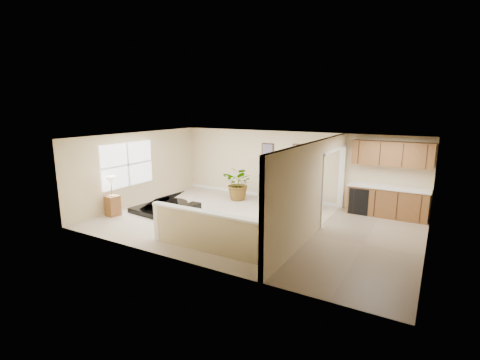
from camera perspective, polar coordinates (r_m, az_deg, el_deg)
The scene contains 20 objects.
floor at distance 10.26m, azimuth 1.96°, elevation -7.15°, with size 9.00×9.00×0.00m, color beige.
back_wall at distance 12.60m, azimuth 8.47°, elevation 2.21°, with size 9.00×0.04×2.50m, color beige.
front_wall at distance 7.49m, azimuth -8.93°, elevation -4.54°, with size 9.00×0.04×2.50m, color beige.
left_wall at distance 12.64m, azimuth -16.29°, elevation 1.88°, with size 0.04×6.00×2.50m, color beige.
right_wall at distance 8.81m, azimuth 28.83°, elevation -3.40°, with size 0.04×6.00×2.50m, color beige.
ceiling at distance 9.73m, azimuth 2.07°, elevation 6.90°, with size 9.00×6.00×0.04m, color white.
kitchen_vinyl at distance 9.29m, azimuth 19.61°, elevation -9.92°, with size 2.70×6.00×0.01m, color gray.
interior_partition at distance 9.47m, azimuth 12.39°, elevation -1.37°, with size 0.18×5.99×2.50m.
pony_half_wall at distance 8.20m, azimuth -5.25°, elevation -8.34°, with size 3.42×0.22×1.00m.
left_window at distance 12.26m, azimuth -17.98°, elevation 2.43°, with size 0.05×2.15×1.45m, color white.
wall_art_left at distance 12.87m, azimuth 4.56°, elevation 4.76°, with size 0.48×0.04×0.58m.
wall_mirror at distance 12.38m, azimuth 9.79°, elevation 4.57°, with size 0.55×0.04×0.55m.
kitchen_cabinets at distance 11.63m, azimuth 22.65°, elevation -1.32°, with size 2.36×0.65×2.33m.
piano at distance 11.61m, azimuth -12.97°, elevation -2.08°, with size 1.88×1.94×1.43m.
piano_bench at distance 10.72m, azimuth -8.12°, elevation -5.15°, with size 0.34×0.68×0.45m, color black.
loveseat at distance 12.49m, azimuth 8.03°, elevation -2.09°, with size 1.72×1.11×0.92m.
accent_table at distance 12.62m, azimuth 4.53°, elevation -1.55°, with size 0.45×0.45×0.65m.
palm_plant at distance 12.64m, azimuth -0.14°, elevation -0.59°, with size 1.14×1.00×1.24m.
small_plant at distance 11.83m, azimuth 12.11°, elevation -3.57°, with size 0.37×0.37×0.57m.
lamp_stand at distance 11.56m, azimuth -20.23°, elevation -2.95°, with size 0.41×0.41×1.25m.
Camera 1 is at (4.56, -8.55, 3.36)m, focal length 26.00 mm.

